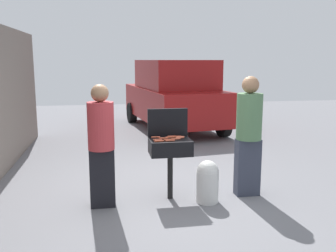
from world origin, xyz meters
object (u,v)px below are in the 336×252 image
(hot_dog_8, at_px, (156,137))
(person_left, at_px, (101,142))
(hot_dog_7, at_px, (180,138))
(propane_tank, at_px, (208,181))
(hot_dog_5, at_px, (158,140))
(hot_dog_6, at_px, (177,137))
(hot_dog_10, at_px, (164,138))
(hot_dog_2, at_px, (170,141))
(parked_minivan, at_px, (174,95))
(hot_dog_4, at_px, (159,141))
(person_right, at_px, (249,132))
(hot_dog_3, at_px, (168,140))
(hot_dog_1, at_px, (180,137))
(hot_dog_9, at_px, (176,139))
(bbq_grill, at_px, (170,149))
(hot_dog_11, at_px, (172,136))
(hot_dog_0, at_px, (170,137))

(hot_dog_8, distance_m, person_left, 0.83)
(hot_dog_7, xyz_separation_m, propane_tank, (0.35, -0.27, -0.58))
(hot_dog_5, bearing_deg, propane_tank, -14.60)
(hot_dog_6, distance_m, hot_dog_10, 0.23)
(hot_dog_2, xyz_separation_m, parked_minivan, (1.10, 5.67, 0.12))
(hot_dog_4, relative_size, person_left, 0.08)
(hot_dog_10, bearing_deg, person_right, -3.46)
(hot_dog_2, distance_m, hot_dog_3, 0.06)
(hot_dog_4, bearing_deg, hot_dog_1, 33.36)
(hot_dog_9, relative_size, parked_minivan, 0.03)
(person_left, bearing_deg, parked_minivan, 52.93)
(hot_dog_2, bearing_deg, person_right, 4.53)
(person_right, bearing_deg, hot_dog_10, -10.46)
(hot_dog_1, bearing_deg, hot_dog_3, -142.01)
(hot_dog_2, distance_m, hot_dog_10, 0.18)
(bbq_grill, relative_size, hot_dog_6, 6.87)
(hot_dog_3, height_order, hot_dog_11, same)
(hot_dog_0, bearing_deg, bbq_grill, -100.02)
(hot_dog_6, bearing_deg, hot_dog_5, -151.89)
(hot_dog_1, relative_size, hot_dog_3, 1.00)
(hot_dog_6, relative_size, person_left, 0.08)
(hot_dog_3, bearing_deg, hot_dog_7, 31.47)
(hot_dog_8, distance_m, hot_dog_11, 0.24)
(hot_dog_2, relative_size, parked_minivan, 0.03)
(hot_dog_3, distance_m, hot_dog_8, 0.26)
(hot_dog_6, distance_m, hot_dog_7, 0.08)
(hot_dog_8, bearing_deg, hot_dog_0, -12.56)
(hot_dog_4, distance_m, propane_tank, 0.90)
(hot_dog_9, bearing_deg, hot_dog_7, 46.29)
(hot_dog_7, distance_m, hot_dog_11, 0.14)
(hot_dog_4, height_order, hot_dog_8, same)
(hot_dog_5, bearing_deg, hot_dog_9, 3.56)
(hot_dog_5, bearing_deg, hot_dog_7, 15.22)
(bbq_grill, xyz_separation_m, hot_dog_10, (-0.09, 0.03, 0.15))
(person_left, bearing_deg, hot_dog_10, -5.77)
(hot_dog_11, xyz_separation_m, person_right, (1.13, -0.18, 0.07))
(hot_dog_3, bearing_deg, propane_tank, -15.80)
(hot_dog_5, bearing_deg, hot_dog_4, -83.17)
(hot_dog_5, bearing_deg, hot_dog_3, -10.05)
(hot_dog_11, height_order, person_right, person_right)
(hot_dog_4, distance_m, hot_dog_10, 0.20)
(hot_dog_11, relative_size, propane_tank, 0.21)
(hot_dog_2, height_order, hot_dog_5, same)
(hot_dog_6, xyz_separation_m, hot_dog_11, (-0.07, 0.03, 0.00))
(hot_dog_2, relative_size, hot_dog_6, 1.00)
(hot_dog_2, relative_size, hot_dog_8, 1.00)
(hot_dog_0, relative_size, hot_dog_6, 1.00)
(hot_dog_3, distance_m, hot_dog_7, 0.23)
(hot_dog_1, xyz_separation_m, person_left, (-1.14, -0.22, 0.02))
(hot_dog_0, relative_size, hot_dog_1, 1.00)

